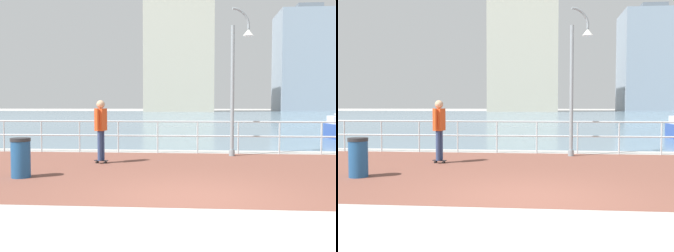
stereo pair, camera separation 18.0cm
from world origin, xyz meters
TOP-DOWN VIEW (x-y plane):
  - ground at (0.00, 40.00)m, footprint 220.00×220.00m
  - brick_paving at (0.00, 3.03)m, footprint 28.00×7.41m
  - harbor_water at (0.00, 51.73)m, footprint 180.00×88.00m
  - waterfront_railing at (-0.00, 6.73)m, footprint 25.25×0.06m
  - lamppost at (1.31, 6.18)m, footprint 0.80×0.43m
  - skateboarder at (-2.77, 4.16)m, footprint 0.41×0.56m
  - trash_bin at (-4.08, 1.79)m, footprint 0.46×0.46m
  - tower_steel at (-4.83, 89.20)m, footprint 16.13×12.21m
  - tower_glass at (27.97, 100.47)m, footprint 15.78×14.52m

SIDE VIEW (x-z plane):
  - ground at x=0.00m, z-range 0.00..0.00m
  - harbor_water at x=0.00m, z-range 0.00..0.00m
  - brick_paving at x=0.00m, z-range 0.00..0.01m
  - trash_bin at x=-4.08m, z-range 0.00..0.93m
  - waterfront_railing at x=0.00m, z-range 0.22..1.36m
  - skateboarder at x=-2.77m, z-range 0.19..2.02m
  - lamppost at x=1.31m, z-range 0.26..5.13m
  - tower_glass at x=27.97m, z-range -0.83..26.62m
  - tower_steel at x=-4.83m, z-range -0.83..31.54m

